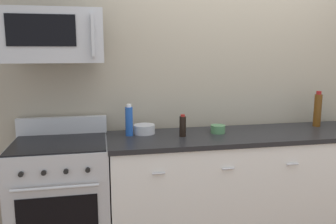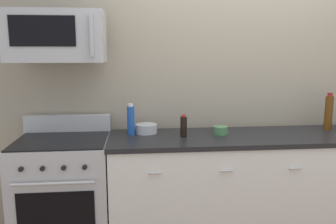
{
  "view_description": "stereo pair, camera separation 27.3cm",
  "coord_description": "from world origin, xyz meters",
  "px_view_note": "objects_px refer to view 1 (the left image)",
  "views": [
    {
      "loc": [
        -1.25,
        -2.77,
        1.64
      ],
      "look_at": [
        -0.71,
        -0.05,
        1.14
      ],
      "focal_mm": 36.86,
      "sensor_mm": 36.0,
      "label": 1
    },
    {
      "loc": [
        -0.98,
        -2.81,
        1.64
      ],
      "look_at": [
        -0.71,
        -0.05,
        1.14
      ],
      "focal_mm": 36.86,
      "sensor_mm": 36.0,
      "label": 2
    }
  ],
  "objects_px": {
    "range_oven": "(62,195)",
    "bottle_soy_sauce_dark": "(183,126)",
    "bowl_green_glaze": "(218,129)",
    "bottle_wine_amber": "(318,110)",
    "bottle_soda_blue": "(129,121)",
    "bowl_steel_prep": "(144,129)",
    "microwave": "(54,36)"
  },
  "relations": [
    {
      "from": "range_oven",
      "to": "bowl_green_glaze",
      "type": "distance_m",
      "value": 1.43
    },
    {
      "from": "bottle_soda_blue",
      "to": "bowl_steel_prep",
      "type": "height_order",
      "value": "bottle_soda_blue"
    },
    {
      "from": "range_oven",
      "to": "bottle_wine_amber",
      "type": "xyz_separation_m",
      "value": [
        2.37,
        0.13,
        0.61
      ]
    },
    {
      "from": "range_oven",
      "to": "bowl_green_glaze",
      "type": "height_order",
      "value": "range_oven"
    },
    {
      "from": "range_oven",
      "to": "bottle_soy_sauce_dark",
      "type": "bearing_deg",
      "value": -0.42
    },
    {
      "from": "bottle_wine_amber",
      "to": "bottle_soy_sauce_dark",
      "type": "height_order",
      "value": "bottle_wine_amber"
    },
    {
      "from": "bottle_soda_blue",
      "to": "bowl_steel_prep",
      "type": "bearing_deg",
      "value": 19.81
    },
    {
      "from": "bottle_wine_amber",
      "to": "bottle_soda_blue",
      "type": "distance_m",
      "value": 1.81
    },
    {
      "from": "microwave",
      "to": "bottle_soy_sauce_dark",
      "type": "bearing_deg",
      "value": -2.95
    },
    {
      "from": "range_oven",
      "to": "microwave",
      "type": "relative_size",
      "value": 1.44
    },
    {
      "from": "bottle_wine_amber",
      "to": "bowl_green_glaze",
      "type": "distance_m",
      "value": 1.04
    },
    {
      "from": "microwave",
      "to": "bottle_soda_blue",
      "type": "bearing_deg",
      "value": 6.61
    },
    {
      "from": "microwave",
      "to": "bowl_green_glaze",
      "type": "relative_size",
      "value": 5.78
    },
    {
      "from": "microwave",
      "to": "bottle_soda_blue",
      "type": "relative_size",
      "value": 2.73
    },
    {
      "from": "range_oven",
      "to": "bottle_soy_sauce_dark",
      "type": "relative_size",
      "value": 5.67
    },
    {
      "from": "microwave",
      "to": "bottle_soda_blue",
      "type": "height_order",
      "value": "microwave"
    },
    {
      "from": "range_oven",
      "to": "bottle_wine_amber",
      "type": "relative_size",
      "value": 3.14
    },
    {
      "from": "bottle_soy_sauce_dark",
      "to": "bowl_steel_prep",
      "type": "xyz_separation_m",
      "value": [
        -0.31,
        0.17,
        -0.05
      ]
    },
    {
      "from": "bottle_soy_sauce_dark",
      "to": "bowl_steel_prep",
      "type": "height_order",
      "value": "bottle_soy_sauce_dark"
    },
    {
      "from": "microwave",
      "to": "bowl_steel_prep",
      "type": "height_order",
      "value": "microwave"
    },
    {
      "from": "bottle_wine_amber",
      "to": "bowl_steel_prep",
      "type": "bearing_deg",
      "value": 179.15
    },
    {
      "from": "microwave",
      "to": "bowl_green_glaze",
      "type": "bearing_deg",
      "value": 0.48
    },
    {
      "from": "bowl_green_glaze",
      "to": "range_oven",
      "type": "bearing_deg",
      "value": -177.61
    },
    {
      "from": "microwave",
      "to": "bowl_green_glaze",
      "type": "height_order",
      "value": "microwave"
    },
    {
      "from": "bottle_wine_amber",
      "to": "bowl_steel_prep",
      "type": "xyz_separation_m",
      "value": [
        -1.67,
        0.02,
        -0.12
      ]
    },
    {
      "from": "bottle_wine_amber",
      "to": "bowl_green_glaze",
      "type": "xyz_separation_m",
      "value": [
        -1.03,
        -0.08,
        -0.13
      ]
    },
    {
      "from": "bowl_green_glaze",
      "to": "bottle_soda_blue",
      "type": "bearing_deg",
      "value": 176.0
    },
    {
      "from": "range_oven",
      "to": "bottle_soda_blue",
      "type": "xyz_separation_m",
      "value": [
        0.57,
        0.11,
        0.58
      ]
    },
    {
      "from": "microwave",
      "to": "bowl_green_glaze",
      "type": "distance_m",
      "value": 1.56
    },
    {
      "from": "bottle_wine_amber",
      "to": "bowl_steel_prep",
      "type": "relative_size",
      "value": 1.79
    },
    {
      "from": "range_oven",
      "to": "bowl_green_glaze",
      "type": "bearing_deg",
      "value": 2.39
    },
    {
      "from": "bottle_soy_sauce_dark",
      "to": "bowl_green_glaze",
      "type": "relative_size",
      "value": 1.46
    }
  ]
}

